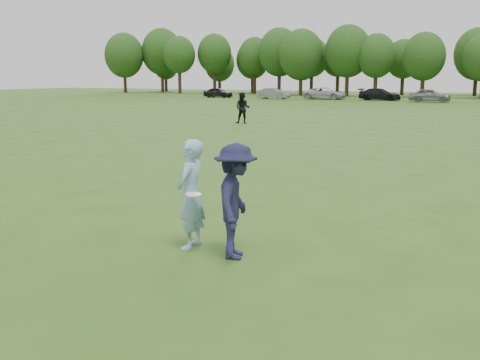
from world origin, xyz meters
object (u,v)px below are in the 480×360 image
at_px(defender, 236,201).
at_px(car_b, 273,93).
at_px(car_c, 325,93).
at_px(thrower, 191,194).
at_px(car_e, 430,95).
at_px(car_d, 380,94).
at_px(player_far_a, 243,108).
at_px(car_a, 218,93).

xyz_separation_m(defender, car_b, (-26.28, 59.53, -0.25)).
relative_size(defender, car_b, 0.45).
distance_m(defender, car_c, 64.50).
xyz_separation_m(thrower, car_e, (-5.69, 59.39, -0.17)).
relative_size(car_d, car_e, 1.10).
bearing_deg(car_e, thrower, 179.32).
xyz_separation_m(defender, car_c, (-19.85, 61.37, -0.21)).
bearing_deg(car_e, car_c, 75.77).
relative_size(thrower, player_far_a, 0.98).
bearing_deg(thrower, defender, 75.55).
bearing_deg(car_a, car_b, -95.04).
relative_size(player_far_a, car_d, 0.39).
height_order(thrower, car_d, thrower).
height_order(car_a, car_e, car_e).
relative_size(thrower, car_b, 0.45).
height_order(defender, car_c, defender).
distance_m(car_b, car_d, 13.53).
bearing_deg(car_c, car_d, -89.69).
distance_m(thrower, car_a, 68.81).
distance_m(thrower, car_b, 64.61).
bearing_deg(thrower, car_b, -165.20).
xyz_separation_m(defender, car_d, (-12.91, 61.64, -0.22)).
bearing_deg(car_e, defender, -179.79).
height_order(defender, car_b, defender).
distance_m(player_far_a, car_b, 38.55).
bearing_deg(defender, car_e, -13.57).
xyz_separation_m(car_a, car_b, (8.56, -0.45, 0.02)).
relative_size(defender, car_a, 0.47).
relative_size(car_c, car_e, 1.18).
distance_m(player_far_a, car_a, 42.81).
height_order(thrower, player_far_a, player_far_a).
bearing_deg(defender, thrower, 63.90).
xyz_separation_m(defender, car_a, (-34.84, 59.98, -0.27)).
relative_size(car_b, car_e, 0.93).
bearing_deg(thrower, car_c, -171.14).
relative_size(thrower, car_a, 0.47).
height_order(defender, car_d, defender).
bearing_deg(player_far_a, car_d, 78.07).
bearing_deg(car_e, car_a, 82.86).
distance_m(defender, player_far_a, 26.61).
bearing_deg(thrower, player_far_a, -162.83).
height_order(player_far_a, car_b, player_far_a).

